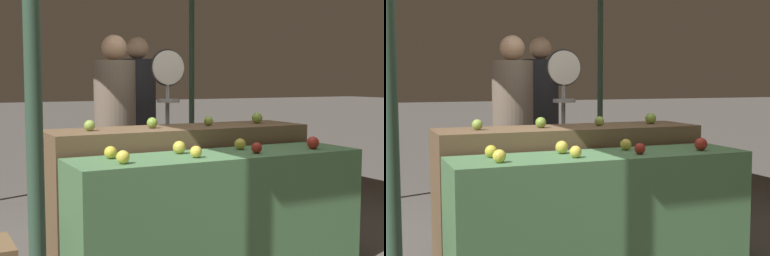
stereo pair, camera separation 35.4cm
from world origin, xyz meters
TOP-DOWN VIEW (x-y plane):
  - display_counter_front at (0.00, 0.00)m, footprint 2.02×0.55m
  - display_counter_back at (0.00, 0.60)m, footprint 2.02×0.55m
  - apple_front_0 at (-0.72, -0.12)m, footprint 0.08×0.08m
  - apple_front_1 at (-0.23, -0.10)m, footprint 0.08×0.08m
  - apple_front_2 at (0.23, -0.10)m, footprint 0.07×0.07m
  - apple_front_3 at (0.71, -0.10)m, footprint 0.09×0.09m
  - apple_front_4 at (-0.72, 0.12)m, footprint 0.08×0.08m
  - apple_front_5 at (-0.24, 0.12)m, footprint 0.09×0.09m
  - apple_front_6 at (0.24, 0.11)m, footprint 0.08×0.08m
  - apple_back_0 at (-0.71, 0.60)m, footprint 0.08×0.08m
  - apple_back_1 at (-0.23, 0.59)m, footprint 0.08×0.08m
  - apple_back_2 at (0.25, 0.59)m, footprint 0.08×0.08m
  - apple_back_3 at (0.71, 0.60)m, footprint 0.09×0.09m
  - produce_scale at (0.18, 1.21)m, footprint 0.32×0.20m
  - person_vendor_at_scale at (-0.19, 1.54)m, footprint 0.39×0.39m
  - person_customer_left at (0.29, 2.19)m, footprint 0.51×0.51m

SIDE VIEW (x-z plane):
  - display_counter_front at x=0.00m, z-range 0.00..0.85m
  - display_counter_back at x=0.00m, z-range 0.00..0.98m
  - apple_front_2 at x=0.23m, z-range 0.85..0.92m
  - apple_front_1 at x=-0.23m, z-range 0.85..0.92m
  - apple_front_6 at x=0.24m, z-range 0.85..0.93m
  - apple_front_4 at x=-0.72m, z-range 0.85..0.93m
  - apple_front_0 at x=-0.72m, z-range 0.85..0.93m
  - apple_front_5 at x=-0.24m, z-range 0.85..0.93m
  - apple_front_3 at x=0.71m, z-range 0.85..0.94m
  - person_vendor_at_scale at x=-0.19m, z-range 0.13..1.87m
  - apple_back_2 at x=0.25m, z-range 0.98..1.05m
  - apple_back_0 at x=-0.71m, z-range 0.98..1.06m
  - apple_back_1 at x=-0.23m, z-range 0.98..1.06m
  - apple_back_3 at x=0.71m, z-range 0.98..1.07m
  - person_customer_left at x=0.29m, z-range 0.14..1.92m
  - produce_scale at x=0.18m, z-range 0.38..1.99m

